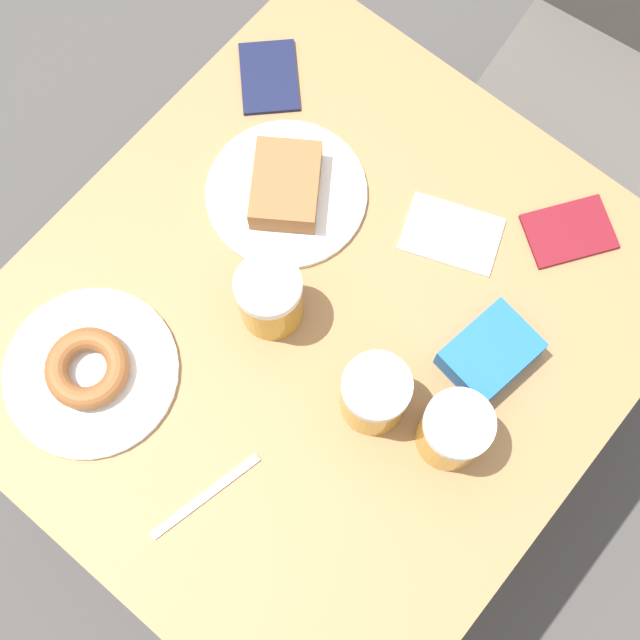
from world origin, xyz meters
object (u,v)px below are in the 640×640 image
beer_mug_left (375,395)px  beer_mug_center (454,431)px  napkin_folded (452,234)px  fork (206,496)px  passport_near_edge (269,77)px  chair (625,47)px  beer_mug_right (270,298)px  plate_with_donut (89,370)px  blue_pouch (490,354)px  plate_with_cake (286,189)px  passport_far_edge (569,231)px

beer_mug_left → beer_mug_center: same height
beer_mug_left → beer_mug_center: bearing=14.5°
napkin_folded → fork: size_ratio=0.95×
passport_near_edge → chair: bearing=55.0°
chair → passport_near_edge: (-0.37, -0.53, 0.17)m
beer_mug_right → fork: (0.10, -0.26, -0.06)m
napkin_folded → passport_near_edge: passport_near_edge is taller
beer_mug_left → beer_mug_right: 0.20m
plate_with_donut → chair: bearing=76.3°
beer_mug_center → blue_pouch: (-0.03, 0.13, -0.04)m
plate_with_cake → beer_mug_center: size_ratio=2.03×
plate_with_cake → beer_mug_center: (0.41, -0.14, 0.04)m
plate_with_cake → passport_near_edge: (-0.15, 0.14, -0.02)m
chair → passport_near_edge: bearing=-131.0°
fork → plate_with_donut: bearing=174.0°
blue_pouch → beer_mug_right: bearing=-153.2°
plate_with_cake → beer_mug_right: (0.10, -0.15, 0.04)m
chair → beer_mug_center: (0.18, -0.81, 0.23)m
passport_far_edge → napkin_folded: bearing=-139.1°
chair → beer_mug_right: size_ratio=7.75×
passport_far_edge → plate_with_cake: bearing=-148.6°
plate_with_cake → beer_mug_left: bearing=-29.2°
passport_near_edge → blue_pouch: bearing=-15.4°
plate_with_cake → beer_mug_left: (0.30, -0.17, 0.04)m
chair → fork: (-0.02, -1.08, 0.17)m
plate_with_cake → passport_far_edge: size_ratio=1.57×
beer_mug_center → fork: beer_mug_center is taller
chair → passport_near_edge: 0.68m
beer_mug_left → plate_with_donut: bearing=-146.7°
passport_far_edge → blue_pouch: bearing=-84.7°
passport_near_edge → passport_far_edge: size_ratio=0.98×
beer_mug_right → blue_pouch: size_ratio=0.88×
chair → napkin_folded: size_ratio=5.60×
chair → plate_with_donut: chair is taller
napkin_folded → passport_near_edge: bearing=175.7°
beer_mug_right → napkin_folded: (0.13, 0.26, -0.06)m
plate_with_cake → plate_with_donut: bearing=-94.9°
beer_mug_left → fork: (-0.09, -0.24, -0.06)m
beer_mug_left → napkin_folded: 0.29m
beer_mug_left → beer_mug_right: size_ratio=1.00×
beer_mug_right → passport_far_edge: 0.46m
beer_mug_right → plate_with_cake: bearing=123.9°
blue_pouch → napkin_folded: bearing=142.3°
napkin_folded → fork: 0.52m
beer_mug_left → passport_far_edge: beer_mug_left is taller
plate_with_cake → plate_with_donut: size_ratio=0.98×
beer_mug_center → passport_near_edge: size_ratio=0.79×
plate_with_cake → plate_with_donut: 0.39m
passport_far_edge → beer_mug_right: bearing=-124.6°
blue_pouch → plate_with_donut: bearing=-138.0°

